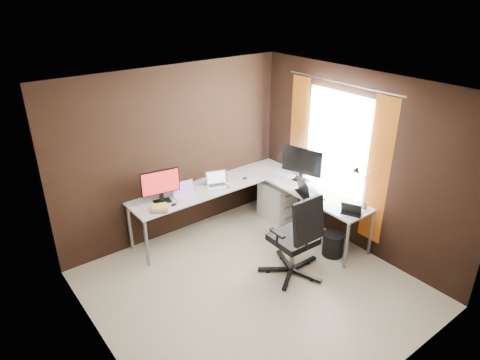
% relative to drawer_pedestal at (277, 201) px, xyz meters
% --- Properties ---
extents(room, '(3.60, 3.60, 2.50)m').
position_rel_drawer_pedestal_xyz_m(room, '(-1.09, -1.08, 0.98)').
color(room, tan).
rests_on(room, ground).
extents(desk, '(2.65, 2.25, 0.73)m').
position_rel_drawer_pedestal_xyz_m(desk, '(-0.59, -0.11, 0.38)').
color(desk, silver).
rests_on(desk, ground).
extents(drawer_pedestal, '(0.42, 0.50, 0.60)m').
position_rel_drawer_pedestal_xyz_m(drawer_pedestal, '(0.00, 0.00, 0.00)').
color(drawer_pedestal, silver).
rests_on(drawer_pedestal, ground).
extents(monitor_left, '(0.53, 0.19, 0.47)m').
position_rel_drawer_pedestal_xyz_m(monitor_left, '(-1.83, 0.36, 0.69)').
color(monitor_left, black).
rests_on(monitor_left, desk).
extents(monitor_right, '(0.24, 0.63, 0.53)m').
position_rel_drawer_pedestal_xyz_m(monitor_right, '(0.16, -0.33, 0.73)').
color(monitor_right, black).
rests_on(monitor_right, desk).
extents(laptop_white, '(0.34, 0.26, 0.21)m').
position_rel_drawer_pedestal_xyz_m(laptop_white, '(-1.51, 0.28, 0.48)').
color(laptop_white, silver).
rests_on(laptop_white, desk).
extents(laptop_silver, '(0.38, 0.32, 0.22)m').
position_rel_drawer_pedestal_xyz_m(laptop_silver, '(-0.94, 0.30, 0.48)').
color(laptop_silver, silver).
rests_on(laptop_silver, desk).
extents(laptop_black_big, '(0.43, 0.50, 0.27)m').
position_rel_drawer_pedestal_xyz_m(laptop_black_big, '(-0.11, -0.73, 0.49)').
color(laptop_black_big, black).
rests_on(laptop_black_big, desk).
extents(laptop_black_small, '(0.28, 0.32, 0.18)m').
position_rel_drawer_pedestal_xyz_m(laptop_black_small, '(-0.04, -1.46, 0.47)').
color(laptop_black_small, black).
rests_on(laptop_black_small, desk).
extents(book_stack, '(0.29, 0.28, 0.07)m').
position_rel_drawer_pedestal_xyz_m(book_stack, '(-1.98, 0.15, 0.47)').
color(book_stack, '#AA715B').
rests_on(book_stack, desk).
extents(mouse_left, '(0.09, 0.06, 0.03)m').
position_rel_drawer_pedestal_xyz_m(mouse_left, '(-1.76, 0.15, 0.45)').
color(mouse_left, black).
rests_on(mouse_left, desk).
extents(mouse_corner, '(0.09, 0.07, 0.03)m').
position_rel_drawer_pedestal_xyz_m(mouse_corner, '(-0.47, 0.24, 0.45)').
color(mouse_corner, black).
rests_on(mouse_corner, desk).
extents(desk_lamp, '(0.19, 0.22, 0.59)m').
position_rel_drawer_pedestal_xyz_m(desk_lamp, '(0.16, -1.40, 0.80)').
color(desk_lamp, slate).
rests_on(desk_lamp, desk).
extents(office_chair, '(0.66, 0.66, 1.17)m').
position_rel_drawer_pedestal_xyz_m(office_chair, '(-0.82, -1.23, 0.04)').
color(office_chair, black).
rests_on(office_chair, ground).
extents(wastebasket, '(0.36, 0.36, 0.33)m').
position_rel_drawer_pedestal_xyz_m(wastebasket, '(-0.08, -1.25, -0.13)').
color(wastebasket, black).
rests_on(wastebasket, ground).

